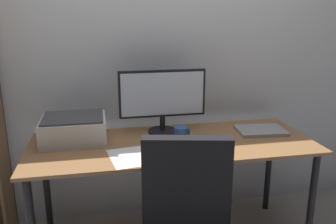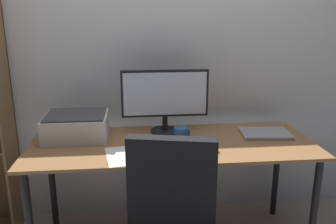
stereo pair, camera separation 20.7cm
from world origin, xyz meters
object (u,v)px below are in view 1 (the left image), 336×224
object	(u,v)px
coffee_mug	(181,134)
laptop	(261,130)
desk	(173,153)
monitor	(162,97)
keyboard	(174,151)
printer	(74,129)
mouse	(212,146)

from	to	relation	value
coffee_mug	laptop	distance (m)	0.58
desk	laptop	xyz separation A→B (m)	(0.64, 0.07, 0.09)
monitor	keyboard	world-z (taller)	monitor
laptop	printer	bearing A→B (deg)	-178.67
desk	printer	bearing A→B (deg)	166.19
keyboard	printer	xyz separation A→B (m)	(-0.58, 0.33, 0.07)
laptop	coffee_mug	bearing A→B (deg)	-169.78
desk	coffee_mug	distance (m)	0.14
monitor	coffee_mug	distance (m)	0.29
monitor	mouse	distance (m)	0.49
monitor	printer	xyz separation A→B (m)	(-0.58, -0.06, -0.17)
mouse	monitor	bearing A→B (deg)	117.87
coffee_mug	printer	size ratio (longest dim) A/B	0.26
keyboard	laptop	bearing A→B (deg)	22.30
mouse	desk	bearing A→B (deg)	137.87
coffee_mug	printer	bearing A→B (deg)	168.95
monitor	laptop	bearing A→B (deg)	-11.46
desk	mouse	world-z (taller)	mouse
mouse	printer	xyz separation A→B (m)	(-0.82, 0.31, 0.06)
monitor	laptop	size ratio (longest dim) A/B	1.83
mouse	printer	distance (m)	0.88
monitor	coffee_mug	world-z (taller)	monitor
keyboard	mouse	bearing A→B (deg)	5.95
keyboard	printer	distance (m)	0.67
keyboard	coffee_mug	distance (m)	0.22
desk	coffee_mug	bearing A→B (deg)	18.38
monitor	coffee_mug	xyz separation A→B (m)	(0.08, -0.19, -0.20)
monitor	printer	bearing A→B (deg)	-174.35
desk	coffee_mug	size ratio (longest dim) A/B	17.40
desk	laptop	size ratio (longest dim) A/B	5.59
keyboard	mouse	distance (m)	0.24
coffee_mug	laptop	bearing A→B (deg)	5.39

